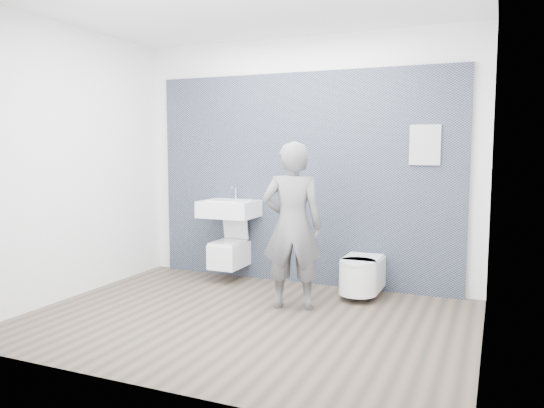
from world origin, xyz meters
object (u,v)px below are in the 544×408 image
at_px(washbasin, 229,208).
at_px(toilet_square, 229,253).
at_px(visitor, 292,226).
at_px(toilet_rounded, 361,275).

xyz_separation_m(washbasin, toilet_square, (0.00, 0.00, -0.53)).
distance_m(washbasin, visitor, 1.27).
bearing_deg(washbasin, visitor, -33.46).
bearing_deg(visitor, toilet_square, -49.80).
relative_size(toilet_square, toilet_rounded, 1.00).
relative_size(washbasin, visitor, 0.39).
distance_m(washbasin, toilet_square, 0.53).
height_order(washbasin, toilet_square, washbasin).
bearing_deg(washbasin, toilet_square, 90.00).
bearing_deg(toilet_rounded, visitor, -131.15).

